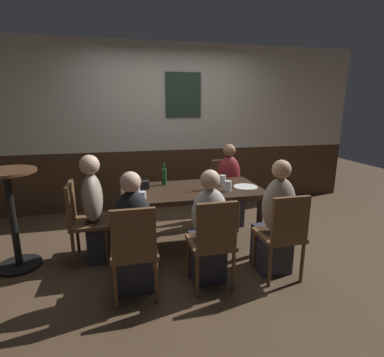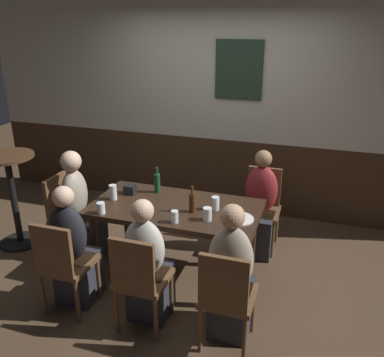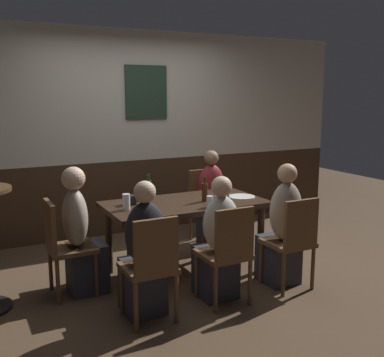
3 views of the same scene
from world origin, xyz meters
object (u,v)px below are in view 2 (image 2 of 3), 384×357
object	(u,v)px
chair_right_near	(226,295)
tumbler_water	(113,193)
person_head_west	(80,214)
chair_right_far	(262,204)
chair_mid_near	(139,277)
chair_left_near	(62,262)
beer_bottle_brown	(192,202)
side_bar_table	(13,193)
beer_bottle_green	(157,182)
dining_table	(175,214)
beer_glass_half	(101,209)
plate_white_large	(238,219)
tumbler_short	(215,204)
pint_glass_amber	(207,214)
person_right_far	(259,211)
person_mid_near	(148,269)
chair_head_west	(67,212)
highball_clear	(175,217)
condiment_caddy	(130,189)
person_right_near	(231,283)
person_left_near	(74,254)

from	to	relation	value
chair_right_near	tumbler_water	distance (m)	1.57
person_head_west	tumbler_water	distance (m)	0.52
chair_right_far	chair_mid_near	world-z (taller)	same
tumbler_water	chair_left_near	bearing A→B (deg)	-95.33
beer_bottle_brown	side_bar_table	size ratio (longest dim) A/B	0.24
person_head_west	beer_bottle_green	xyz separation A→B (m)	(0.76, 0.25, 0.34)
tumbler_water	beer_bottle_brown	size ratio (longest dim) A/B	0.60
dining_table	beer_bottle_green	size ratio (longest dim) A/B	6.01
beer_glass_half	beer_bottle_green	distance (m)	0.68
beer_glass_half	plate_white_large	bearing A→B (deg)	12.59
person_head_west	plate_white_large	size ratio (longest dim) A/B	4.25
tumbler_short	person_head_west	bearing A→B (deg)	-178.40
dining_table	chair_left_near	distance (m)	1.10
chair_right_near	pint_glass_amber	world-z (taller)	chair_right_near
chair_mid_near	pint_glass_amber	distance (m)	0.80
dining_table	person_right_far	bearing A→B (deg)	43.64
dining_table	tumbler_short	world-z (taller)	tumbler_short
chair_mid_near	beer_glass_half	bearing A→B (deg)	140.69
dining_table	plate_white_large	size ratio (longest dim) A/B	5.76
chair_right_near	person_mid_near	size ratio (longest dim) A/B	0.79
chair_head_west	highball_clear	bearing A→B (deg)	-13.31
chair_right_near	plate_white_large	world-z (taller)	chair_right_near
beer_bottle_green	side_bar_table	world-z (taller)	side_bar_table
chair_left_near	chair_mid_near	bearing A→B (deg)	0.00
dining_table	side_bar_table	size ratio (longest dim) A/B	1.51
person_right_far	tumbler_water	size ratio (longest dim) A/B	7.63
plate_white_large	tumbler_water	bearing A→B (deg)	178.06
pint_glass_amber	highball_clear	size ratio (longest dim) A/B	1.06
chair_right_near	beer_bottle_green	bearing A→B (deg)	132.22
beer_bottle_green	condiment_caddy	size ratio (longest dim) A/B	2.40
dining_table	person_right_near	xyz separation A→B (m)	(0.70, -0.67, -0.16)
dining_table	chair_head_west	size ratio (longest dim) A/B	1.81
dining_table	highball_clear	size ratio (longest dim) A/B	14.35
chair_right_far	person_head_west	size ratio (longest dim) A/B	0.75
beer_bottle_brown	person_mid_near	bearing A→B (deg)	-107.62
pint_glass_amber	beer_glass_half	world-z (taller)	pint_glass_amber
person_head_west	chair_right_far	bearing A→B (deg)	25.38
plate_white_large	tumbler_short	bearing A→B (deg)	152.91
person_mid_near	tumbler_water	xyz separation A→B (m)	(-0.63, 0.62, 0.34)
chair_left_near	person_right_far	size ratio (longest dim) A/B	0.77
chair_right_far	beer_bottle_brown	bearing A→B (deg)	-119.59
person_right_far	beer_bottle_green	world-z (taller)	person_right_far
chair_right_far	person_mid_near	size ratio (longest dim) A/B	0.79
person_mid_near	person_head_west	size ratio (longest dim) A/B	0.95
beer_bottle_green	pint_glass_amber	bearing A→B (deg)	-33.85
person_left_near	chair_left_near	bearing A→B (deg)	-90.00
chair_right_near	person_mid_near	world-z (taller)	person_mid_near
person_right_far	person_mid_near	distance (m)	1.50
person_left_near	person_head_west	size ratio (longest dim) A/B	0.97
chair_right_near	person_left_near	size ratio (longest dim) A/B	0.78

